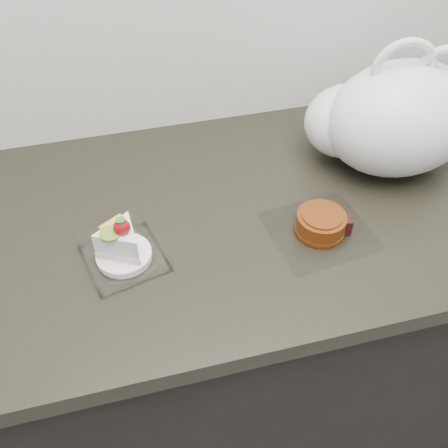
% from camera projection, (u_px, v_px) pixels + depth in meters
% --- Properties ---
extents(counter, '(2.04, 0.64, 0.90)m').
position_uv_depth(counter, '(236.00, 332.00, 1.30)').
color(counter, black).
rests_on(counter, ground).
extents(cake_tray, '(0.16, 0.16, 0.10)m').
position_uv_depth(cake_tray, '(123.00, 248.00, 0.87)').
color(cake_tray, white).
rests_on(cake_tray, counter).
extents(mooncake_wrap, '(0.20, 0.19, 0.04)m').
position_uv_depth(mooncake_wrap, '(321.00, 225.00, 0.92)').
color(mooncake_wrap, white).
rests_on(mooncake_wrap, counter).
extents(plastic_bag, '(0.38, 0.33, 0.28)m').
position_uv_depth(plastic_bag, '(390.00, 119.00, 1.00)').
color(plastic_bag, white).
rests_on(plastic_bag, counter).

